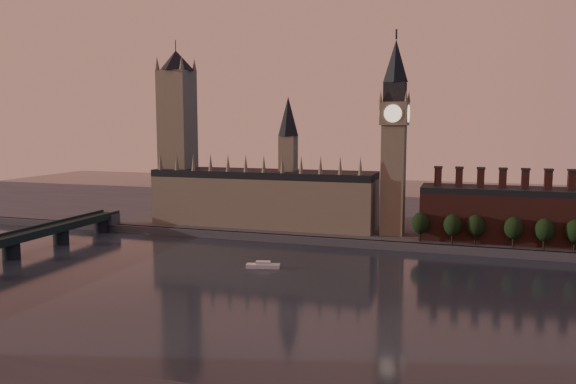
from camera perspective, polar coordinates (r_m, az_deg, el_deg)
name	(u,v)px	position (r m, az deg, el deg)	size (l,w,h in m)	color
ground	(324,301)	(204.17, 3.71, -10.95)	(900.00, 900.00, 0.00)	black
north_bank	(390,217)	(374.65, 10.28, -2.51)	(900.00, 182.00, 4.00)	#4C4C51
palace_of_westminster	(264,195)	(325.80, -2.41, -0.32)	(130.00, 30.30, 74.00)	#776A55
victoria_tower	(178,130)	(346.31, -11.16, 6.20)	(24.00, 24.00, 108.00)	#776A55
big_ben	(394,135)	(301.02, 10.73, 5.70)	(15.00, 15.00, 107.00)	#776A55
chimney_block	(535,215)	(303.98, 23.78, -2.15)	(110.00, 25.00, 37.00)	#542820
embankment_tree_0	(420,223)	(288.23, 13.29, -3.09)	(8.60, 8.60, 14.88)	black
embankment_tree_1	(453,225)	(286.57, 16.37, -3.24)	(8.60, 8.60, 14.88)	black
embankment_tree_2	(475,226)	(288.03, 18.51, -3.27)	(8.60, 8.60, 14.88)	black
embankment_tree_3	(514,228)	(288.10, 21.94, -3.41)	(8.60, 8.60, 14.88)	black
embankment_tree_4	(544,230)	(288.89, 24.61, -3.51)	(8.60, 8.60, 14.88)	black
embankment_tree_5	(575,231)	(291.43, 27.14, -3.56)	(8.60, 8.60, 14.88)	black
river_boat	(263,265)	(247.83, -2.55, -7.45)	(15.27, 7.54, 2.94)	silver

